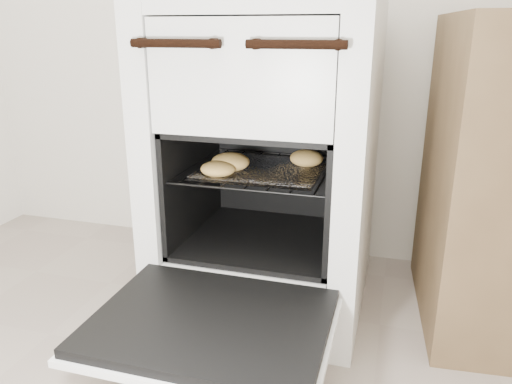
# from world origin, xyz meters

# --- Properties ---
(stove) EXTENTS (0.66, 0.74, 1.02)m
(stove) POSITION_xyz_m (-0.07, 1.13, 0.50)
(stove) COLOR silver
(stove) RESTS_ON ground
(oven_door) EXTENTS (0.60, 0.46, 0.04)m
(oven_door) POSITION_xyz_m (-0.07, 0.57, 0.22)
(oven_door) COLOR black
(oven_door) RESTS_ON stove
(oven_rack) EXTENTS (0.48, 0.46, 0.01)m
(oven_rack) POSITION_xyz_m (-0.07, 1.06, 0.49)
(oven_rack) COLOR black
(oven_rack) RESTS_ON stove
(foil_sheet) EXTENTS (0.38, 0.33, 0.01)m
(foil_sheet) POSITION_xyz_m (-0.07, 1.04, 0.50)
(foil_sheet) COLOR white
(foil_sheet) RESTS_ON oven_rack
(baked_rolls) EXTENTS (0.38, 0.33, 0.06)m
(baked_rolls) POSITION_xyz_m (-0.09, 1.00, 0.53)
(baked_rolls) COLOR tan
(baked_rolls) RESTS_ON foil_sheet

